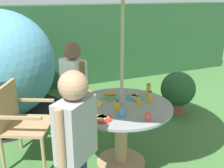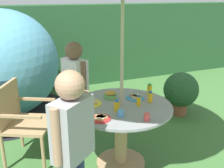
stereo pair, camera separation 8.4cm
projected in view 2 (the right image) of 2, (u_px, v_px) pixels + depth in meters
ground_plane at (121, 164)px, 3.15m from camera, size 10.00×10.00×0.02m
hedge_backdrop at (60, 46)px, 5.69m from camera, size 9.00×0.70×1.69m
garden_table at (121, 124)px, 2.98m from camera, size 1.12×1.12×0.75m
wooden_chair at (21, 118)px, 3.07m from camera, size 0.69×0.70×0.95m
dome_tent at (4, 64)px, 4.23m from camera, size 2.33×2.33×1.70m
potted_plant at (181, 91)px, 4.30m from camera, size 0.57×0.57×0.71m
child_in_white_shirt at (75, 78)px, 3.48m from camera, size 0.30×0.43×1.34m
child_in_grey_shirt at (72, 130)px, 2.12m from camera, size 0.40×0.38×1.37m
snack_bowl at (110, 95)px, 3.10m from camera, size 0.15×0.15×0.08m
plate_mid_right at (101, 118)px, 2.58m from camera, size 0.21×0.21×0.03m
plate_near_right at (90, 103)px, 2.93m from camera, size 0.25×0.25×0.03m
plate_center_front at (135, 97)px, 3.10m from camera, size 0.21×0.21×0.03m
juice_bottle_near_left at (150, 97)px, 2.98m from camera, size 0.06×0.06×0.13m
juice_bottle_far_left at (139, 101)px, 2.88m from camera, size 0.05×0.05×0.12m
juice_bottle_far_right at (117, 106)px, 2.76m from camera, size 0.06×0.06×0.12m
juice_bottle_center_back at (150, 89)px, 3.21m from camera, size 0.06×0.06×0.13m
cup_near at (121, 113)px, 2.64m from camera, size 0.07×0.07×0.07m
cup_far at (147, 117)px, 2.55m from camera, size 0.06×0.06×0.07m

